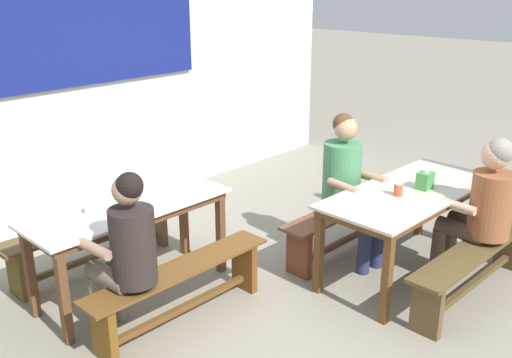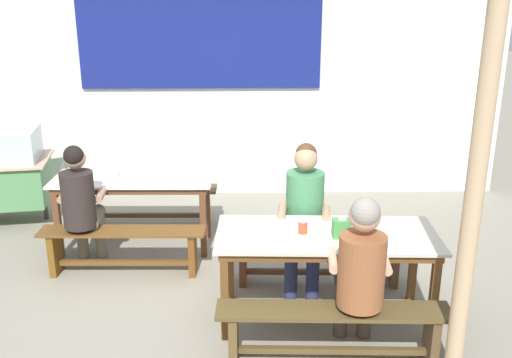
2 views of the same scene
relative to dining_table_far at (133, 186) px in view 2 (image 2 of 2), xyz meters
The scene contains 15 objects.
ground_plane 1.43m from the dining_table_far, 49.18° to the right, with size 40.00×40.00×0.00m, color gray.
backdrop_wall 2.05m from the dining_table_far, 63.72° to the left, with size 7.00×0.23×2.87m.
dining_table_far is the anchor object (origin of this frame).
dining_table_near 2.24m from the dining_table_far, 38.89° to the right, with size 1.73×0.80×0.74m.
bench_far_back 0.69m from the dining_table_far, 88.79° to the left, with size 1.58×0.32×0.43m.
bench_far_front 0.70m from the dining_table_far, 91.21° to the right, with size 1.52×0.30×0.43m.
bench_near_back 1.98m from the dining_table_far, 24.76° to the right, with size 1.60×0.34×0.43m.
bench_near_front 2.66m from the dining_table_far, 49.27° to the right, with size 1.63×0.33×0.43m.
person_left_back_turned 0.64m from the dining_table_far, 127.37° to the right, with size 0.42×0.55×1.23m.
person_right_near_table 1.84m from the dining_table_far, 28.38° to the right, with size 0.47×0.59×1.30m.
person_near_front 2.71m from the dining_table_far, 45.52° to the right, with size 0.45×0.57×1.26m.
tissue_box 2.36m from the dining_table_far, 38.67° to the right, with size 0.13×0.10×0.16m.
condiment_jar 2.09m from the dining_table_far, 41.83° to the right, with size 0.07×0.07×0.11m.
soup_bowl 0.27m from the dining_table_far, 163.28° to the left, with size 0.18×0.18×0.05m, color silver.
wooden_support_post 3.41m from the dining_table_far, 42.13° to the right, with size 0.11×0.11×2.58m, color tan.
Camera 2 is at (0.27, -4.50, 2.53)m, focal length 40.48 mm.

